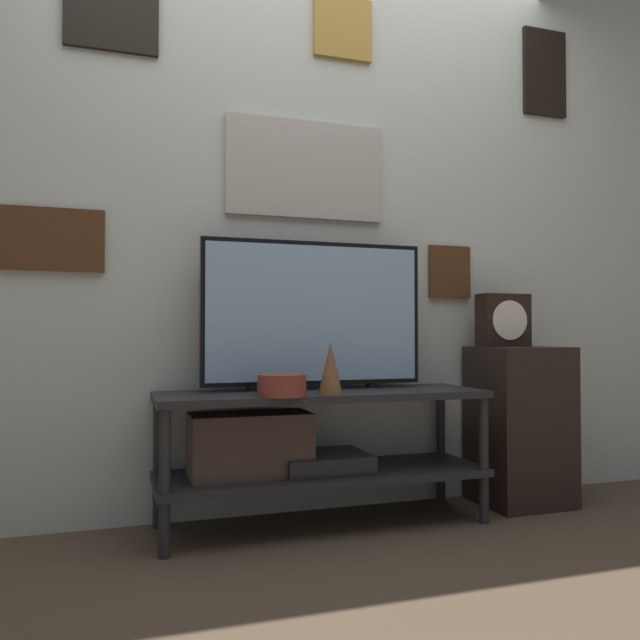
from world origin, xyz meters
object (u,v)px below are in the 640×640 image
object	(u,v)px
mantel_clock	(503,320)
vase_slim_bronze	(330,368)
television	(314,313)
vase_wide_bowl	(282,385)

from	to	relation	value
mantel_clock	vase_slim_bronze	bearing A→B (deg)	-167.80
television	mantel_clock	world-z (taller)	television
vase_wide_bowl	mantel_clock	world-z (taller)	mantel_clock
television	vase_slim_bronze	xyz separation A→B (m)	(-0.00, -0.21, -0.22)
television	vase_slim_bronze	bearing A→B (deg)	-90.50
television	vase_slim_bronze	size ratio (longest dim) A/B	4.69
television	mantel_clock	bearing A→B (deg)	-0.77
television	vase_slim_bronze	distance (m)	0.31
television	vase_slim_bronze	world-z (taller)	television
vase_wide_bowl	television	bearing A→B (deg)	49.06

